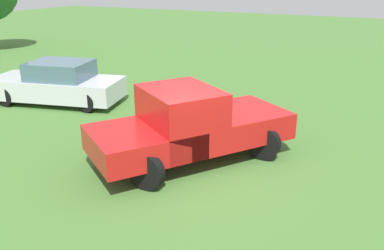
# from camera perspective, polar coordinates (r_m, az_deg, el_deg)

# --- Properties ---
(ground_plane) EXTENTS (80.00, 80.00, 0.00)m
(ground_plane) POSITION_cam_1_polar(r_m,az_deg,el_deg) (9.47, 0.47, -6.58)
(ground_plane) COLOR #477533
(pickup_truck) EXTENTS (4.31, 5.08, 1.83)m
(pickup_truck) POSITION_cam_1_polar(r_m,az_deg,el_deg) (9.67, -0.65, 0.16)
(pickup_truck) COLOR black
(pickup_truck) RESTS_ON ground_plane
(sedan_near) EXTENTS (4.88, 2.91, 1.48)m
(sedan_near) POSITION_cam_1_polar(r_m,az_deg,el_deg) (15.11, -18.27, 5.49)
(sedan_near) COLOR black
(sedan_near) RESTS_ON ground_plane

